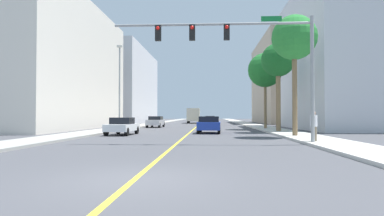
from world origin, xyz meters
TOP-DOWN VIEW (x-y plane):
  - ground at (0.00, 42.00)m, footprint 192.00×192.00m
  - sidewalk_left at (-8.34, 42.00)m, footprint 2.90×168.00m
  - sidewalk_right at (8.34, 42.00)m, footprint 2.90×168.00m
  - lane_marking_center at (0.00, 42.00)m, footprint 0.16×144.00m
  - building_left_near at (-17.65, 29.68)m, footprint 11.74×25.57m
  - building_left_far at (-20.26, 62.10)m, footprint 16.95×27.48m
  - building_right_near at (19.72, 30.48)m, footprint 15.88×19.14m
  - building_right_far at (19.23, 58.03)m, footprint 14.89×24.51m
  - traffic_signal_mast at (3.71, 9.74)m, footprint 10.79×0.36m
  - street_lamp at (-7.39, 24.87)m, footprint 0.56×0.28m
  - palm_near at (7.79, 15.32)m, footprint 3.16×3.16m
  - palm_mid at (7.96, 21.64)m, footprint 3.02×3.02m
  - palm_far at (7.87, 27.95)m, footprint 3.74×3.74m
  - car_silver at (-5.19, 33.95)m, footprint 1.82×4.53m
  - car_gray at (1.87, 53.39)m, footprint 2.11×4.18m
  - car_yellow at (1.67, 45.02)m, footprint 1.74×3.86m
  - car_white at (-5.15, 17.78)m, footprint 1.94×4.07m
  - car_blue at (1.78, 20.68)m, footprint 2.08×4.11m
  - delivery_truck at (-1.37, 56.44)m, footprint 2.48×7.99m
  - pedestrian at (7.51, 10.28)m, footprint 0.38×0.38m

SIDE VIEW (x-z plane):
  - ground at x=0.00m, z-range 0.00..0.00m
  - lane_marking_center at x=0.00m, z-range 0.00..0.01m
  - sidewalk_left at x=-8.34m, z-range 0.00..0.15m
  - sidewalk_right at x=8.34m, z-range 0.00..0.15m
  - car_white at x=-5.15m, z-range 0.01..1.40m
  - car_yellow at x=1.67m, z-range 0.03..1.41m
  - car_gray at x=1.87m, z-range 0.03..1.47m
  - car_silver at x=-5.19m, z-range 0.04..1.47m
  - car_blue at x=1.78m, z-range 0.04..1.50m
  - pedestrian at x=7.51m, z-range 0.14..1.78m
  - delivery_truck at x=-1.37m, z-range 0.12..3.00m
  - street_lamp at x=-7.39m, z-range 0.58..9.16m
  - traffic_signal_mast at x=3.71m, z-range 1.87..8.63m
  - palm_mid at x=7.96m, z-range 2.47..10.37m
  - palm_far at x=7.87m, z-range 2.35..10.57m
  - palm_near at x=7.79m, z-range 2.72..11.21m
  - building_left_near at x=-17.65m, z-range 0.00..14.71m
  - building_left_far at x=-20.26m, z-range 0.00..15.57m
  - building_right_near at x=19.72m, z-range 0.00..16.06m
  - building_right_far at x=19.23m, z-range 0.00..16.42m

